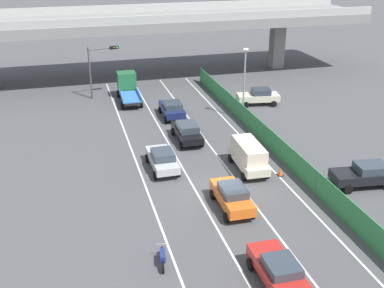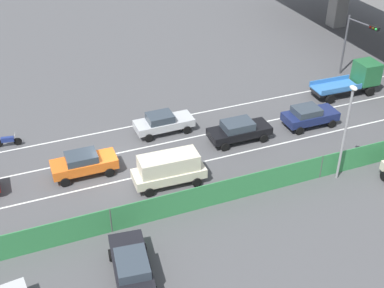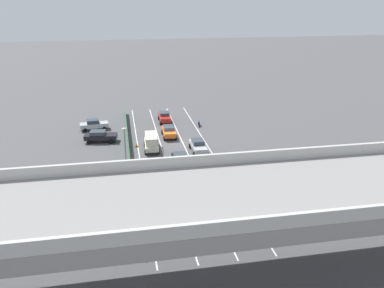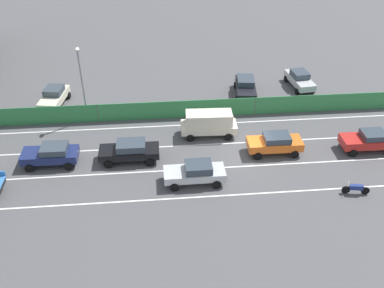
{
  "view_description": "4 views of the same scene",
  "coord_description": "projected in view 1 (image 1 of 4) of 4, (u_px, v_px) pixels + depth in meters",
  "views": [
    {
      "loc": [
        -9.54,
        -27.21,
        16.3
      ],
      "look_at": [
        -0.52,
        5.85,
        1.31
      ],
      "focal_mm": 44.66,
      "sensor_mm": 36.0,
      "label": 1
    },
    {
      "loc": [
        28.57,
        -5.65,
        20.51
      ],
      "look_at": [
        2.68,
        4.72,
        2.41
      ],
      "focal_mm": 47.72,
      "sensor_mm": 36.0,
      "label": 2
    },
    {
      "loc": [
        6.83,
        53.91,
        19.88
      ],
      "look_at": [
        -2.19,
        5.34,
        1.37
      ],
      "focal_mm": 36.77,
      "sensor_mm": 36.0,
      "label": 3
    },
    {
      "loc": [
        -27.91,
        7.2,
        20.17
      ],
      "look_at": [
        -0.91,
        4.72,
        1.85
      ],
      "focal_mm": 40.47,
      "sensor_mm": 36.0,
      "label": 4
    }
  ],
  "objects": [
    {
      "name": "traffic_cone",
      "position": [
        281.0,
        172.0,
        35.25
      ],
      "size": [
        0.47,
        0.47,
        0.62
      ],
      "color": "orange",
      "rests_on": "ground"
    },
    {
      "name": "lane_line_mid_left",
      "position": [
        180.0,
        163.0,
        37.25
      ],
      "size": [
        0.14,
        46.78,
        0.01
      ],
      "primitive_type": "cube",
      "color": "silver",
      "rests_on": "ground"
    },
    {
      "name": "lane_line_left_edge",
      "position": [
        139.0,
        168.0,
        36.47
      ],
      "size": [
        0.14,
        46.78,
        0.01
      ],
      "primitive_type": "cube",
      "color": "silver",
      "rests_on": "ground"
    },
    {
      "name": "car_sedan_black",
      "position": [
        187.0,
        131.0,
        40.94
      ],
      "size": [
        2.05,
        4.67,
        1.64
      ],
      "color": "black",
      "rests_on": "ground"
    },
    {
      "name": "lane_line_mid_right",
      "position": [
        220.0,
        158.0,
        38.04
      ],
      "size": [
        0.14,
        46.78,
        0.01
      ],
      "primitive_type": "cube",
      "color": "silver",
      "rests_on": "ground"
    },
    {
      "name": "lane_line_right_edge",
      "position": [
        258.0,
        154.0,
        38.83
      ],
      "size": [
        0.14,
        46.78,
        0.01
      ],
      "primitive_type": "cube",
      "color": "silver",
      "rests_on": "ground"
    },
    {
      "name": "car_sedan_navy",
      "position": [
        172.0,
        109.0,
        46.28
      ],
      "size": [
        2.12,
        4.28,
        1.64
      ],
      "color": "navy",
      "rests_on": "ground"
    },
    {
      "name": "car_sedan_red",
      "position": [
        279.0,
        270.0,
        23.91
      ],
      "size": [
        2.03,
        4.34,
        1.64
      ],
      "color": "red",
      "rests_on": "ground"
    },
    {
      "name": "street_lamp",
      "position": [
        244.0,
        76.0,
        44.8
      ],
      "size": [
        0.6,
        0.36,
        6.84
      ],
      "color": "gray",
      "rests_on": "ground"
    },
    {
      "name": "parked_sedan_cream",
      "position": [
        259.0,
        96.0,
        49.83
      ],
      "size": [
        4.55,
        2.57,
        1.72
      ],
      "color": "beige",
      "rests_on": "ground"
    },
    {
      "name": "green_fence",
      "position": [
        273.0,
        143.0,
        38.8
      ],
      "size": [
        0.1,
        42.88,
        1.72
      ],
      "color": "#338447",
      "rests_on": "ground"
    },
    {
      "name": "parked_sedan_dark",
      "position": [
        366.0,
        174.0,
        33.52
      ],
      "size": [
        4.85,
        2.52,
        1.69
      ],
      "color": "black",
      "rests_on": "ground"
    },
    {
      "name": "traffic_light",
      "position": [
        100.0,
        62.0,
        50.9
      ],
      "size": [
        3.35,
        0.85,
        5.61
      ],
      "color": "#47474C",
      "rests_on": "ground"
    },
    {
      "name": "car_sedan_silver",
      "position": [
        162.0,
        159.0,
        35.91
      ],
      "size": [
        2.0,
        4.48,
        1.61
      ],
      "color": "#B7BABC",
      "rests_on": "ground"
    },
    {
      "name": "flatbed_truck_blue",
      "position": [
        128.0,
        87.0,
        51.37
      ],
      "size": [
        2.34,
        5.92,
        2.73
      ],
      "color": "black",
      "rests_on": "ground"
    },
    {
      "name": "elevated_overpass",
      "position": [
        142.0,
        23.0,
        57.43
      ],
      "size": [
        56.16,
        10.09,
        8.25
      ],
      "color": "gray",
      "rests_on": "ground"
    },
    {
      "name": "car_van_cream",
      "position": [
        249.0,
        155.0,
        35.72
      ],
      "size": [
        2.17,
        4.79,
        2.18
      ],
      "color": "beige",
      "rests_on": "ground"
    },
    {
      "name": "car_taxi_orange",
      "position": [
        232.0,
        196.0,
        30.73
      ],
      "size": [
        1.99,
        4.37,
        1.66
      ],
      "color": "orange",
      "rests_on": "ground"
    },
    {
      "name": "ground_plane",
      "position": [
        222.0,
        193.0,
        32.88
      ],
      "size": [
        300.0,
        300.0,
        0.0
      ],
      "primitive_type": "plane",
      "color": "#4C4C4F"
    },
    {
      "name": "motorcycle",
      "position": [
        163.0,
        257.0,
        25.63
      ],
      "size": [
        0.6,
        1.94,
        0.93
      ],
      "color": "black",
      "rests_on": "ground"
    }
  ]
}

